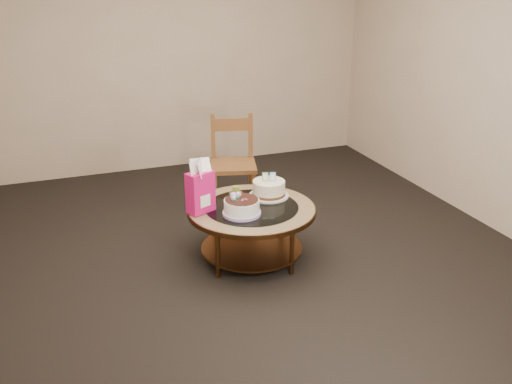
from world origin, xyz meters
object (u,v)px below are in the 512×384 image
object	(u,v)px
cream_cake	(269,189)
dining_chair	(233,163)
gift_bag	(200,187)
coffee_table	(252,216)
decorated_cake	(242,207)

from	to	relation	value
cream_cake	dining_chair	world-z (taller)	dining_chair
cream_cake	gift_bag	distance (m)	0.63
coffee_table	gift_bag	distance (m)	0.49
decorated_cake	dining_chair	xyz separation A→B (m)	(0.31, 1.15, -0.05)
decorated_cake	gift_bag	size ratio (longest dim) A/B	0.71
coffee_table	dining_chair	xyz separation A→B (m)	(0.19, 1.03, 0.09)
coffee_table	gift_bag	size ratio (longest dim) A/B	2.46
coffee_table	decorated_cake	bearing A→B (deg)	-137.62
gift_bag	coffee_table	bearing A→B (deg)	-31.30
decorated_cake	gift_bag	distance (m)	0.35
decorated_cake	cream_cake	world-z (taller)	cream_cake
decorated_cake	gift_bag	bearing A→B (deg)	149.49
coffee_table	cream_cake	distance (m)	0.30
gift_bag	dining_chair	xyz separation A→B (m)	(0.58, 0.98, -0.20)
decorated_cake	gift_bag	world-z (taller)	gift_bag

